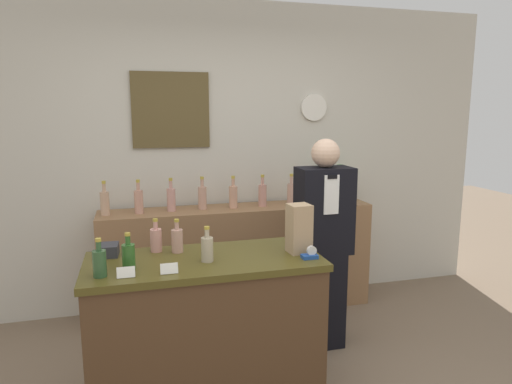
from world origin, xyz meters
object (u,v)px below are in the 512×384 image
at_px(paper_bag, 299,229).
at_px(potted_plant, 340,181).
at_px(shopkeeper, 323,245).
at_px(tape_dispenser, 310,254).

bearing_deg(paper_bag, potted_plant, 56.18).
relative_size(potted_plant, paper_bag, 1.19).
relative_size(shopkeeper, paper_bag, 5.40).
height_order(potted_plant, paper_bag, potted_plant).
distance_m(shopkeeper, paper_bag, 0.74).
bearing_deg(shopkeeper, tape_dispenser, -119.01).
height_order(shopkeeper, tape_dispenser, shopkeeper).
bearing_deg(paper_bag, shopkeeper, 54.19).
distance_m(potted_plant, tape_dispenser, 1.71).
xyz_separation_m(shopkeeper, potted_plant, (0.50, 0.78, 0.35)).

